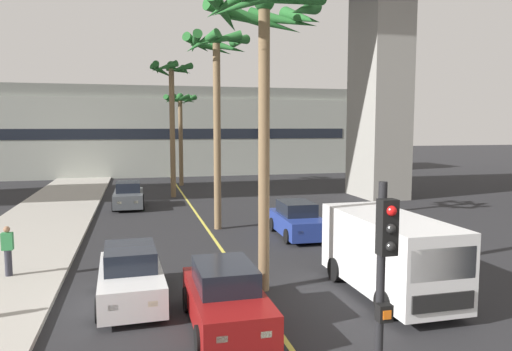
% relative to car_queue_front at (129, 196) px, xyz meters
% --- Properties ---
extents(lane_stripe_center, '(0.14, 56.00, 0.01)m').
position_rel_car_queue_front_xyz_m(lane_stripe_center, '(3.76, -7.14, -0.72)').
color(lane_stripe_center, '#DBCC4C').
rests_on(lane_stripe_center, ground).
extents(pier_building_backdrop, '(39.96, 8.04, 8.86)m').
position_rel_car_queue_front_xyz_m(pier_building_backdrop, '(3.76, 21.19, 3.65)').
color(pier_building_backdrop, '#ADB2A8').
rests_on(pier_building_backdrop, ground).
extents(car_queue_front, '(1.87, 4.12, 1.56)m').
position_rel_car_queue_front_xyz_m(car_queue_front, '(0.00, 0.00, 0.00)').
color(car_queue_front, '#4C5156').
rests_on(car_queue_front, ground).
extents(car_queue_second, '(1.85, 4.11, 1.56)m').
position_rel_car_queue_front_xyz_m(car_queue_second, '(2.57, -18.81, 0.00)').
color(car_queue_second, maroon).
rests_on(car_queue_second, ground).
extents(car_queue_third, '(1.95, 4.16, 1.56)m').
position_rel_car_queue_front_xyz_m(car_queue_third, '(0.27, -16.48, 0.00)').
color(car_queue_third, white).
rests_on(car_queue_third, ground).
extents(car_queue_fourth, '(1.93, 4.15, 1.56)m').
position_rel_car_queue_front_xyz_m(car_queue_fourth, '(7.49, -9.86, 0.00)').
color(car_queue_fourth, navy).
rests_on(car_queue_fourth, ground).
extents(delivery_van, '(2.19, 5.26, 2.36)m').
position_rel_car_queue_front_xyz_m(delivery_van, '(7.58, -17.79, 0.57)').
color(delivery_van, white).
rests_on(delivery_van, ground).
extents(traffic_light_median_near, '(0.24, 0.37, 4.20)m').
position_rel_car_queue_front_xyz_m(traffic_light_median_near, '(3.76, -24.37, 1.99)').
color(traffic_light_median_near, black).
rests_on(traffic_light_median_near, ground).
extents(palm_tree_near_median, '(2.86, 2.87, 7.67)m').
position_rel_car_queue_front_xyz_m(palm_tree_near_median, '(4.16, 10.34, 5.54)').
color(palm_tree_near_median, brown).
rests_on(palm_tree_near_median, ground).
extents(palm_tree_mid_median, '(3.21, 3.22, 9.34)m').
position_rel_car_queue_front_xyz_m(palm_tree_mid_median, '(4.25, -7.47, 7.04)').
color(palm_tree_mid_median, brown).
rests_on(palm_tree_mid_median, ground).
extents(palm_tree_far_median, '(2.99, 3.10, 9.39)m').
position_rel_car_queue_front_xyz_m(palm_tree_far_median, '(3.01, 3.78, 6.70)').
color(palm_tree_far_median, brown).
rests_on(palm_tree_far_median, ground).
extents(palm_tree_farthest_median, '(3.65, 3.67, 8.82)m').
position_rel_car_queue_front_xyz_m(palm_tree_farthest_median, '(4.20, -16.43, 6.80)').
color(palm_tree_farthest_median, brown).
rests_on(palm_tree_farthest_median, ground).
extents(pedestrian_far_along, '(0.34, 0.22, 1.62)m').
position_rel_car_queue_front_xyz_m(pedestrian_far_along, '(-3.57, -13.57, 0.28)').
color(pedestrian_far_along, '#2D2D38').
rests_on(pedestrian_far_along, sidewalk_left).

